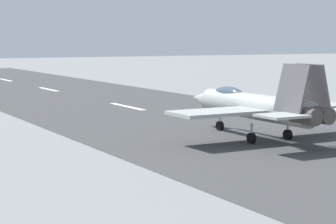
{
  "coord_description": "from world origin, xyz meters",
  "views": [
    {
      "loc": [
        -38.04,
        28.82,
        7.23
      ],
      "look_at": [
        0.83,
        7.77,
        2.2
      ],
      "focal_mm": 69.23,
      "sensor_mm": 36.0,
      "label": 1
    }
  ],
  "objects": [
    {
      "name": "crew_person",
      "position": [
        12.16,
        -9.15,
        0.8
      ],
      "size": [
        0.57,
        0.49,
        1.61
      ],
      "color": "#1E2338",
      "rests_on": "ground"
    },
    {
      "name": "marker_cone_far",
      "position": [
        26.37,
        -12.83,
        0.28
      ],
      "size": [
        0.44,
        0.44,
        0.55
      ],
      "primitive_type": "cone",
      "color": "orange",
      "rests_on": "ground"
    },
    {
      "name": "fighter_jet",
      "position": [
        -0.18,
        1.12,
        2.4
      ],
      "size": [
        15.88,
        14.27,
        5.59
      ],
      "color": "#A7ACA8",
      "rests_on": "ground"
    },
    {
      "name": "runway_strip",
      "position": [
        -0.02,
        0.0,
        0.01
      ],
      "size": [
        240.0,
        26.0,
        0.02
      ],
      "color": "#3F4041",
      "rests_on": "ground"
    },
    {
      "name": "ground_plane",
      "position": [
        0.0,
        0.0,
        0.0
      ],
      "size": [
        400.0,
        400.0,
        0.0
      ],
      "primitive_type": "plane",
      "color": "gray"
    }
  ]
}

